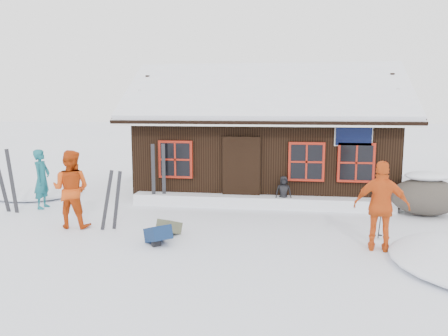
{
  "coord_description": "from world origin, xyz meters",
  "views": [
    {
      "loc": [
        2.16,
        -10.33,
        3.02
      ],
      "look_at": [
        0.55,
        1.21,
        1.3
      ],
      "focal_mm": 35.0,
      "sensor_mm": 36.0,
      "label": 1
    }
  ],
  "objects_px": {
    "skier_teal": "(42,179)",
    "skier_crouched": "(283,192)",
    "backpack_blue": "(158,237)",
    "backpack_olive": "(169,229)",
    "ski_poles": "(378,213)",
    "boulder": "(426,195)",
    "ski_pair_left": "(112,201)",
    "skier_orange_left": "(71,189)",
    "skier_orange_right": "(382,206)"
  },
  "relations": [
    {
      "from": "skier_teal",
      "to": "skier_crouched",
      "type": "bearing_deg",
      "value": -84.94
    },
    {
      "from": "backpack_blue",
      "to": "backpack_olive",
      "type": "bearing_deg",
      "value": 43.46
    },
    {
      "from": "ski_poles",
      "to": "backpack_blue",
      "type": "relative_size",
      "value": 2.18
    },
    {
      "from": "boulder",
      "to": "backpack_olive",
      "type": "relative_size",
      "value": 3.71
    },
    {
      "from": "skier_teal",
      "to": "backpack_blue",
      "type": "relative_size",
      "value": 3.02
    },
    {
      "from": "skier_teal",
      "to": "skier_crouched",
      "type": "xyz_separation_m",
      "value": [
        6.95,
        0.93,
        -0.38
      ]
    },
    {
      "from": "skier_teal",
      "to": "ski_pair_left",
      "type": "bearing_deg",
      "value": -125.01
    },
    {
      "from": "ski_poles",
      "to": "skier_crouched",
      "type": "bearing_deg",
      "value": 128.79
    },
    {
      "from": "backpack_blue",
      "to": "ski_pair_left",
      "type": "bearing_deg",
      "value": 105.64
    },
    {
      "from": "skier_orange_left",
      "to": "backpack_blue",
      "type": "xyz_separation_m",
      "value": [
        2.48,
        -1.0,
        -0.8
      ]
    },
    {
      "from": "boulder",
      "to": "backpack_blue",
      "type": "relative_size",
      "value": 3.23
    },
    {
      "from": "skier_orange_left",
      "to": "backpack_olive",
      "type": "xyz_separation_m",
      "value": [
        2.54,
        -0.33,
        -0.82
      ]
    },
    {
      "from": "skier_crouched",
      "to": "backpack_blue",
      "type": "height_order",
      "value": "skier_crouched"
    },
    {
      "from": "skier_teal",
      "to": "boulder",
      "type": "relative_size",
      "value": 0.94
    },
    {
      "from": "skier_orange_right",
      "to": "backpack_blue",
      "type": "height_order",
      "value": "skier_orange_right"
    },
    {
      "from": "ski_pair_left",
      "to": "backpack_blue",
      "type": "relative_size",
      "value": 2.64
    },
    {
      "from": "boulder",
      "to": "ski_poles",
      "type": "xyz_separation_m",
      "value": [
        -1.73,
        -2.39,
        0.04
      ]
    },
    {
      "from": "skier_orange_right",
      "to": "backpack_olive",
      "type": "relative_size",
      "value": 3.78
    },
    {
      "from": "skier_teal",
      "to": "ski_poles",
      "type": "height_order",
      "value": "skier_teal"
    },
    {
      "from": "backpack_blue",
      "to": "backpack_olive",
      "type": "relative_size",
      "value": 1.15
    },
    {
      "from": "skier_orange_right",
      "to": "boulder",
      "type": "xyz_separation_m",
      "value": [
        1.85,
        3.22,
        -0.39
      ]
    },
    {
      "from": "boulder",
      "to": "ski_poles",
      "type": "bearing_deg",
      "value": -125.93
    },
    {
      "from": "ski_pair_left",
      "to": "ski_poles",
      "type": "distance_m",
      "value": 6.2
    },
    {
      "from": "skier_orange_left",
      "to": "backpack_olive",
      "type": "height_order",
      "value": "skier_orange_left"
    },
    {
      "from": "skier_orange_right",
      "to": "ski_pair_left",
      "type": "relative_size",
      "value": 1.25
    },
    {
      "from": "skier_orange_left",
      "to": "skier_crouched",
      "type": "height_order",
      "value": "skier_orange_left"
    },
    {
      "from": "skier_orange_left",
      "to": "skier_crouched",
      "type": "bearing_deg",
      "value": -154.16
    },
    {
      "from": "skier_orange_right",
      "to": "skier_crouched",
      "type": "height_order",
      "value": "skier_orange_right"
    },
    {
      "from": "skier_orange_left",
      "to": "skier_crouched",
      "type": "relative_size",
      "value": 2.01
    },
    {
      "from": "skier_crouched",
      "to": "backpack_olive",
      "type": "height_order",
      "value": "skier_crouched"
    },
    {
      "from": "skier_teal",
      "to": "skier_orange_right",
      "type": "height_order",
      "value": "skier_orange_right"
    },
    {
      "from": "boulder",
      "to": "backpack_blue",
      "type": "xyz_separation_m",
      "value": [
        -6.52,
        -3.45,
        -0.39
      ]
    },
    {
      "from": "skier_orange_left",
      "to": "skier_orange_right",
      "type": "height_order",
      "value": "skier_orange_left"
    },
    {
      "from": "ski_pair_left",
      "to": "backpack_olive",
      "type": "distance_m",
      "value": 1.6
    },
    {
      "from": "skier_crouched",
      "to": "backpack_olive",
      "type": "distance_m",
      "value": 4.0
    },
    {
      "from": "ski_poles",
      "to": "boulder",
      "type": "bearing_deg",
      "value": 54.07
    },
    {
      "from": "boulder",
      "to": "backpack_blue",
      "type": "bearing_deg",
      "value": -152.13
    },
    {
      "from": "ski_poles",
      "to": "ski_pair_left",
      "type": "bearing_deg",
      "value": -178.87
    },
    {
      "from": "skier_orange_right",
      "to": "ski_pair_left",
      "type": "bearing_deg",
      "value": 4.02
    },
    {
      "from": "skier_crouched",
      "to": "ski_pair_left",
      "type": "height_order",
      "value": "ski_pair_left"
    },
    {
      "from": "skier_orange_right",
      "to": "skier_crouched",
      "type": "relative_size",
      "value": 1.97
    },
    {
      "from": "skier_orange_left",
      "to": "backpack_olive",
      "type": "bearing_deg",
      "value": 170.92
    },
    {
      "from": "skier_teal",
      "to": "skier_orange_right",
      "type": "distance_m",
      "value": 9.29
    },
    {
      "from": "skier_orange_left",
      "to": "boulder",
      "type": "distance_m",
      "value": 9.33
    },
    {
      "from": "skier_orange_right",
      "to": "ski_poles",
      "type": "distance_m",
      "value": 0.9
    },
    {
      "from": "skier_orange_right",
      "to": "ski_pair_left",
      "type": "distance_m",
      "value": 6.13
    },
    {
      "from": "skier_orange_left",
      "to": "ski_poles",
      "type": "bearing_deg",
      "value": 178.78
    },
    {
      "from": "skier_orange_right",
      "to": "backpack_blue",
      "type": "relative_size",
      "value": 3.29
    },
    {
      "from": "skier_crouched",
      "to": "ski_poles",
      "type": "height_order",
      "value": "ski_poles"
    },
    {
      "from": "ski_poles",
      "to": "backpack_olive",
      "type": "distance_m",
      "value": 4.76
    }
  ]
}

